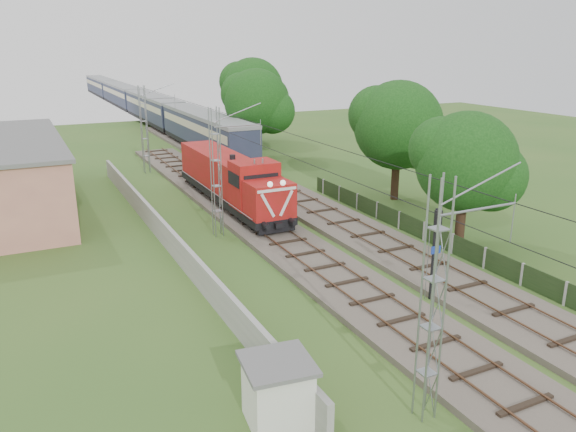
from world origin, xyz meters
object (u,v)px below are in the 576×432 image
signal_post (436,238)px  relay_hut (278,392)px  coach_rake (136,100)px  locomotive (231,179)px

signal_post → relay_hut: (-10.31, -4.96, -1.95)m
coach_rake → signal_post: bearing=-91.6°
coach_rake → signal_post: (-2.09, -76.80, 0.40)m
locomotive → coach_rake: bearing=85.1°
locomotive → signal_post: (2.91, -18.88, 0.92)m
locomotive → relay_hut: 24.99m
coach_rake → relay_hut: bearing=-98.6°
relay_hut → coach_rake: bearing=81.4°
locomotive → coach_rake: (5.00, 57.91, 0.52)m
relay_hut → signal_post: bearing=25.7°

